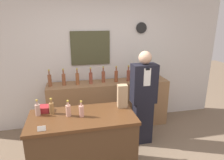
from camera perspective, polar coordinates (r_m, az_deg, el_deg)
The scene contains 20 objects.
back_wall at distance 3.97m, azimuth -4.22°, elevation 6.31°, with size 5.20×0.09×2.70m.
back_shelf at distance 4.00m, azimuth -0.85°, elevation -6.95°, with size 2.33×0.45×0.93m.
display_counter at distance 2.84m, azimuth -8.10°, elevation -18.31°, with size 1.35×0.67×0.91m.
shopkeeper at distance 3.41m, azimuth 8.88°, elevation -5.33°, with size 0.41×0.26×1.61m.
potted_plant at distance 4.03m, azimuth 11.06°, elevation 2.59°, with size 0.25×0.25×0.32m.
paper_bag at distance 2.75m, azimuth 2.97°, elevation -4.61°, with size 0.14×0.11×0.32m.
price_card_left at distance 2.38m, azimuth -19.49°, elevation -12.95°, with size 0.09×0.02×0.06m.
gift_box at distance 2.81m, azimuth -18.72°, elevation -7.79°, with size 0.16×0.16×0.08m.
counter_bottle_0 at distance 2.72m, azimuth -20.47°, elevation -7.90°, with size 0.06×0.06×0.21m.
counter_bottle_1 at distance 2.71m, azimuth -16.87°, elevation -7.62°, with size 0.06×0.06×0.21m.
counter_bottle_2 at distance 2.59m, azimuth -12.38°, elevation -8.41°, with size 0.06×0.06×0.21m.
counter_bottle_3 at distance 2.55m, azimuth -8.73°, elevation -8.67°, with size 0.06×0.06×0.21m.
shelf_bottle_0 at distance 3.74m, azimuth -17.38°, elevation -0.01°, with size 0.07×0.07×0.31m.
shelf_bottle_1 at distance 3.73m, azimuth -13.62°, elevation 0.26°, with size 0.07×0.07×0.31m.
shelf_bottle_2 at distance 3.72m, azimuth -9.86°, elevation 0.46°, with size 0.07×0.07×0.31m.
shelf_bottle_3 at distance 3.73m, azimuth -6.09°, elevation 0.67°, with size 0.07×0.07×0.31m.
shelf_bottle_4 at distance 3.80m, azimuth -2.49°, elevation 1.05°, with size 0.07×0.07×0.31m.
shelf_bottle_5 at distance 3.82m, azimuth 1.19°, elevation 1.18°, with size 0.07×0.07×0.31m.
shelf_bottle_6 at distance 3.89m, azimuth 4.69°, elevation 1.40°, with size 0.07×0.07×0.31m.
shelf_bottle_7 at distance 3.99m, azimuth 7.96°, elevation 1.69°, with size 0.07×0.07×0.31m.
Camera 1 is at (-0.58, -1.86, 2.09)m, focal length 32.00 mm.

